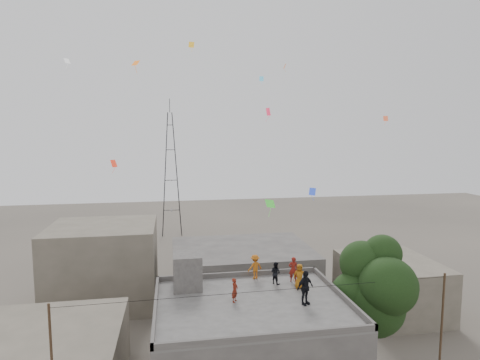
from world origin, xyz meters
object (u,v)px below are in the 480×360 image
(transmission_tower, at_px, (171,174))
(person_red_adult, at_px, (293,269))
(person_dark_adult, at_px, (305,288))
(stair_head_box, at_px, (187,271))
(tree, at_px, (376,289))

(transmission_tower, bearing_deg, person_red_adult, -79.32)
(person_dark_adult, bearing_deg, transmission_tower, 74.36)
(stair_head_box, bearing_deg, person_dark_adult, -29.16)
(person_red_adult, bearing_deg, stair_head_box, 8.88)
(transmission_tower, relative_size, person_dark_adult, 11.16)
(person_red_adult, height_order, person_dark_adult, person_dark_adult)
(stair_head_box, xyz_separation_m, person_dark_adult, (5.90, -3.29, -0.10))
(tree, bearing_deg, stair_head_box, 169.26)
(stair_head_box, xyz_separation_m, tree, (10.57, -2.00, -1.00))
(stair_head_box, bearing_deg, tree, -10.74)
(person_red_adult, xyz_separation_m, person_dark_adult, (-0.37, -3.21, 0.14))
(transmission_tower, bearing_deg, stair_head_box, -88.77)
(tree, height_order, person_red_adult, tree)
(transmission_tower, bearing_deg, tree, -73.91)
(person_red_adult, bearing_deg, person_dark_adult, 93.17)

